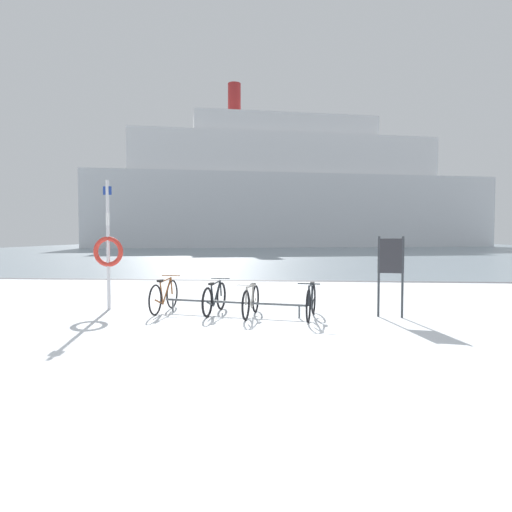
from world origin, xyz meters
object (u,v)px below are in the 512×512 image
bicycle_1 (215,298)px  ferry_ship (290,194)px  bicycle_3 (311,301)px  info_sign (391,263)px  bicycle_0 (164,296)px  rescue_post (108,248)px  bicycle_2 (251,301)px

bicycle_1 → ferry_ship: bearing=88.7°
bicycle_3 → info_sign: size_ratio=0.96×
bicycle_0 → rescue_post: 1.81m
bicycle_1 → ferry_ship: 58.76m
bicycle_2 → rescue_post: rescue_post is taller
bicycle_0 → bicycle_3: 3.43m
rescue_post → ferry_ship: 58.43m
bicycle_1 → bicycle_3: size_ratio=0.99×
rescue_post → ferry_ship: (3.98, 57.92, 6.57)m
ferry_ship → rescue_post: bearing=-93.9°
ferry_ship → info_sign: bearing=-87.5°
bicycle_2 → rescue_post: (-3.49, 0.61, 1.13)m
bicycle_1 → bicycle_3: 2.21m
info_sign → rescue_post: 6.55m
bicycle_0 → bicycle_1: bicycle_0 is taller
bicycle_0 → bicycle_1: 1.22m
bicycle_0 → bicycle_2: size_ratio=1.06×
bicycle_0 → bicycle_3: bicycle_0 is taller
info_sign → ferry_ship: (-2.55, 58.40, 6.86)m
info_sign → bicycle_3: bearing=-171.1°
bicycle_2 → ferry_ship: bearing=89.5°
bicycle_2 → bicycle_3: bicycle_3 is taller
bicycle_3 → ferry_ship: ferry_ship is taller
bicycle_0 → ferry_ship: 58.68m
bicycle_0 → bicycle_2: 2.11m
info_sign → ferry_ship: bearing=92.5°
bicycle_1 → ferry_ship: (1.35, 58.24, 7.69)m
info_sign → rescue_post: rescue_post is taller
bicycle_3 → ferry_ship: size_ratio=0.03×
bicycle_0 → info_sign: size_ratio=0.97×
info_sign → rescue_post: bearing=175.8°
bicycle_2 → ferry_ship: size_ratio=0.03×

